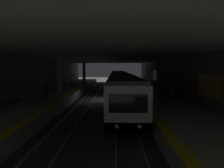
# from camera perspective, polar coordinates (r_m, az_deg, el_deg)

# --- Properties ---
(ground_plane) EXTENTS (120.00, 120.00, 0.00)m
(ground_plane) POSITION_cam_1_polar(r_m,az_deg,el_deg) (26.43, -2.33, -4.73)
(ground_plane) COLOR #383A38
(track_left) EXTENTS (60.00, 1.53, 0.16)m
(track_left) POSITION_cam_1_polar(r_m,az_deg,el_deg) (26.39, 2.46, -4.57)
(track_left) COLOR gray
(track_left) RESTS_ON ground
(track_right) EXTENTS (60.00, 1.53, 0.16)m
(track_right) POSITION_cam_1_polar(r_m,az_deg,el_deg) (26.62, -7.07, -4.52)
(track_right) COLOR gray
(track_right) RESTS_ON ground
(platform_left) EXTENTS (60.00, 5.30, 1.06)m
(platform_left) POSITION_cam_1_polar(r_m,az_deg,el_deg) (26.80, 11.82, -3.56)
(platform_left) COLOR #A8A59E
(platform_left) RESTS_ON ground
(platform_right) EXTENTS (60.00, 5.30, 1.06)m
(platform_right) POSITION_cam_1_polar(r_m,az_deg,el_deg) (27.48, -16.12, -3.44)
(platform_right) COLOR #A8A59E
(platform_right) RESTS_ON ground
(wall_left) EXTENTS (60.00, 0.56, 5.60)m
(wall_left) POSITION_cam_1_polar(r_m,az_deg,el_deg) (27.28, 17.89, 1.26)
(wall_left) COLOR slate
(wall_left) RESTS_ON ground
(wall_right) EXTENTS (60.00, 0.56, 5.60)m
(wall_right) POSITION_cam_1_polar(r_m,az_deg,el_deg) (28.24, -21.87, 1.26)
(wall_right) COLOR slate
(wall_right) RESTS_ON ground
(ceiling_slab) EXTENTS (60.00, 19.40, 0.40)m
(ceiling_slab) POSITION_cam_1_polar(r_m,az_deg,el_deg) (26.08, -2.37, 7.93)
(ceiling_slab) COLOR #ADAAA3
(ceiling_slab) RESTS_ON wall_left
(pillar_near) EXTENTS (0.56, 0.56, 4.55)m
(pillar_near) POSITION_cam_1_polar(r_m,az_deg,el_deg) (20.55, -15.53, 1.64)
(pillar_near) COLOR gray
(pillar_near) RESTS_ON platform_right
(pillar_far) EXTENTS (0.56, 0.56, 4.55)m
(pillar_far) POSITION_cam_1_polar(r_m,az_deg,el_deg) (36.47, -8.35, 3.16)
(pillar_far) COLOR gray
(pillar_far) RESTS_ON platform_right
(metro_train) EXTENTS (34.82, 2.83, 3.49)m
(metro_train) POSITION_cam_1_polar(r_m,az_deg,el_deg) (28.27, 2.35, 0.04)
(metro_train) COLOR silver
(metro_train) RESTS_ON track_left
(bench_left_near) EXTENTS (1.70, 0.47, 0.86)m
(bench_left_near) POSITION_cam_1_polar(r_m,az_deg,el_deg) (19.12, 22.68, -4.08)
(bench_left_near) COLOR #262628
(bench_left_near) RESTS_ON platform_left
(bench_left_mid) EXTENTS (1.70, 0.47, 0.86)m
(bench_left_mid) POSITION_cam_1_polar(r_m,az_deg,el_deg) (22.41, 19.30, -2.69)
(bench_left_mid) COLOR #262628
(bench_left_mid) RESTS_ON platform_left
(bench_left_far) EXTENTS (1.70, 0.47, 0.86)m
(bench_left_far) POSITION_cam_1_polar(r_m,az_deg,el_deg) (27.98, 15.50, -1.11)
(bench_left_far) COLOR #262628
(bench_left_far) RESTS_ON platform_left
(bench_right_near) EXTENTS (1.70, 0.47, 0.86)m
(bench_right_near) POSITION_cam_1_polar(r_m,az_deg,el_deg) (19.48, -30.04, -4.21)
(bench_right_near) COLOR #262628
(bench_right_near) RESTS_ON platform_right
(bench_right_mid) EXTENTS (1.70, 0.47, 0.86)m
(bench_right_mid) POSITION_cam_1_polar(r_m,az_deg,el_deg) (29.72, -18.81, -0.85)
(bench_right_mid) COLOR #262628
(bench_right_mid) RESTS_ON platform_right
(person_waiting_near) EXTENTS (0.60, 0.22, 1.58)m
(person_waiting_near) POSITION_cam_1_polar(r_m,az_deg,el_deg) (34.72, -12.22, 0.66)
(person_waiting_near) COLOR #262626
(person_waiting_near) RESTS_ON platform_right
(person_walking_mid) EXTENTS (0.60, 0.23, 1.68)m
(person_walking_mid) POSITION_cam_1_polar(r_m,az_deg,el_deg) (38.78, 7.41, 1.26)
(person_walking_mid) COLOR black
(person_walking_mid) RESTS_ON platform_left
(person_standing_far) EXTENTS (0.60, 0.22, 1.64)m
(person_standing_far) POSITION_cam_1_polar(r_m,az_deg,el_deg) (22.53, -18.98, -1.71)
(person_standing_far) COLOR #454545
(person_standing_far) RESTS_ON platform_right
(suitcase_rolling) EXTENTS (0.37, 0.27, 1.00)m
(suitcase_rolling) POSITION_cam_1_polar(r_m,az_deg,el_deg) (25.57, 16.41, -2.09)
(suitcase_rolling) COLOR black
(suitcase_rolling) RESTS_ON platform_left
(backpack_on_floor) EXTENTS (0.30, 0.20, 0.40)m
(backpack_on_floor) POSITION_cam_1_polar(r_m,az_deg,el_deg) (20.90, -26.50, -4.37)
(backpack_on_floor) COLOR maroon
(backpack_on_floor) RESTS_ON platform_right
(trash_bin) EXTENTS (0.44, 0.44, 0.85)m
(trash_bin) POSITION_cam_1_polar(r_m,az_deg,el_deg) (22.60, 17.19, -2.82)
(trash_bin) COLOR #595B5E
(trash_bin) RESTS_ON platform_left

